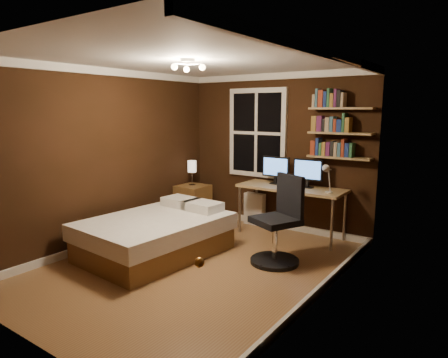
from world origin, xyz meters
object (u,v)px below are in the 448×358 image
Objects in this scene: desk at (291,191)px; monitor_left at (276,170)px; desk_lamp at (327,178)px; radiator at (255,209)px; office_chair at (279,229)px; bedside_lamp at (192,173)px; monitor_right at (308,173)px; nightstand at (193,203)px; bed at (157,235)px.

monitor_left is at bearing 165.33° from desk.
radiator is at bearing 163.90° from desk_lamp.
bedside_lamp is at bearing -177.59° from office_chair.
bedside_lamp is 1.25m from radiator.
monitor_right is at bearing 146.92° from desk_lamp.
desk_lamp reaches higher than office_chair.
desk is at bearing -160.29° from monitor_right.
monitor_right is at bearing -8.06° from radiator.
monitor_right reaches higher than nightstand.
radiator is 1.24m from monitor_right.
radiator is 0.87m from monitor_left.
monitor_left is 0.54m from monitor_right.
nightstand is at bearing -172.66° from monitor_right.
bedside_lamp is at bearing -170.04° from monitor_left.
monitor_left is 1.04× the size of desk_lamp.
desk is (0.77, -0.22, 0.44)m from radiator.
nightstand is 2.15m from monitor_right.
monitor_left is 1.00× the size of monitor_right.
bed is at bearing -67.11° from nightstand.
bed reaches higher than nightstand.
bedside_lamp is at bearing -174.30° from desk.
office_chair is at bearing -71.55° from desk.
bedside_lamp reaches higher than nightstand.
bedside_lamp is (0.00, 0.00, 0.53)m from nightstand.
monitor_right reaches higher than bedside_lamp.
office_chair is (2.16, -0.89, 0.13)m from nightstand.
nightstand is 1.66m from monitor_left.
monitor_right is at bearing 121.14° from office_chair.
office_chair is at bearing -22.36° from bedside_lamp.
desk_lamp is at bearing -33.08° from monitor_right.
monitor_left is at bearing 144.95° from office_chair.
nightstand is 1.37× the size of monitor_left.
desk_lamp is at bearing -0.04° from bedside_lamp.
nightstand is 2.34m from office_chair.
monitor_left is (1.49, 0.26, 0.68)m from nightstand.
bed is 4.30× the size of monitor_right.
monitor_right is 1.28m from office_chair.
desk is 1.45× the size of office_chair.
office_chair reaches higher than bed.
nightstand is at bearing -177.59° from office_chair.
bed is 2.39m from monitor_right.
monitor_left is at bearing 9.53° from nightstand.
bed is 1.64m from office_chair.
nightstand is 1.11m from radiator.
bedside_lamp is at bearing 0.00° from nightstand.
radiator is at bearing 155.89° from office_chair.
desk is 1.16m from office_chair.
bed is 2.14m from monitor_left.
radiator is 0.48× the size of office_chair.
desk_lamp is (0.63, -0.18, 0.28)m from desk.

